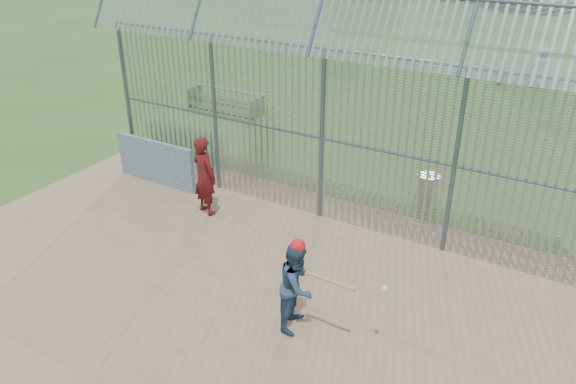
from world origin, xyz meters
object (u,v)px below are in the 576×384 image
Objects in this scene: batter at (297,286)px; onlooker at (204,176)px; bleacher at (225,100)px; dugout_wall at (156,162)px; trash_can at (427,189)px.

onlooker is at bearing 48.99° from batter.
bleacher is at bearing -41.18° from onlooker.
onlooker is (2.16, -0.64, 0.37)m from dugout_wall.
batter reaches higher than bleacher.
trash_can is at bearing 21.44° from dugout_wall.
dugout_wall is 6.84m from batter.
batter reaches higher than trash_can.
dugout_wall is 1.52× the size of batter.
batter is 0.55× the size of bleacher.
bleacher is at bearing 33.35° from batter.
dugout_wall is 2.28m from onlooker.
dugout_wall is 0.83× the size of bleacher.
trash_can is (0.50, 5.70, -0.46)m from batter.
onlooker reaches higher than batter.
batter is 4.64m from onlooker.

